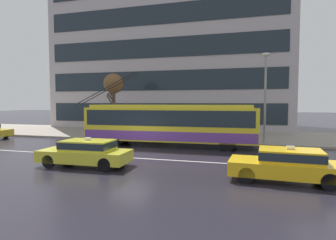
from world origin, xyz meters
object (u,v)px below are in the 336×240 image
(bus_shelter, at_px, (155,116))
(pedestrian_approaching_curb, at_px, (174,118))
(taxi_oncoming_far, at_px, (287,164))
(street_tree_bare, at_px, (114,85))
(street_lamp, at_px, (265,90))
(taxi_oncoming_near, at_px, (86,152))
(trolleybus, at_px, (170,123))
(pedestrian_at_shelter, at_px, (203,125))

(bus_shelter, height_order, pedestrian_approaching_curb, bus_shelter)
(taxi_oncoming_far, distance_m, street_tree_bare, 18.79)
(street_lamp, bearing_deg, street_tree_bare, 170.47)
(taxi_oncoming_near, height_order, pedestrian_approaching_curb, pedestrian_approaching_curb)
(taxi_oncoming_far, relative_size, bus_shelter, 1.20)
(street_lamp, bearing_deg, trolleybus, -157.30)
(trolleybus, distance_m, taxi_oncoming_near, 7.58)
(street_lamp, height_order, street_tree_bare, street_lamp)
(taxi_oncoming_far, xyz_separation_m, pedestrian_at_shelter, (-5.16, 11.76, 0.44))
(taxi_oncoming_far, height_order, street_tree_bare, street_tree_bare)
(taxi_oncoming_near, xyz_separation_m, street_lamp, (8.57, 9.91, 3.29))
(bus_shelter, bearing_deg, street_tree_bare, 160.21)
(trolleybus, xyz_separation_m, street_lamp, (6.43, 2.69, 2.40))
(pedestrian_approaching_curb, distance_m, street_lamp, 7.88)
(street_tree_bare, bearing_deg, pedestrian_approaching_curb, -3.82)
(trolleybus, height_order, street_tree_bare, street_tree_bare)
(taxi_oncoming_far, height_order, pedestrian_approaching_curb, pedestrian_approaching_curb)
(pedestrian_at_shelter, bearing_deg, taxi_oncoming_far, -66.30)
(bus_shelter, distance_m, street_tree_bare, 5.63)
(trolleybus, distance_m, pedestrian_approaching_curb, 4.60)
(taxi_oncoming_near, bearing_deg, pedestrian_approaching_curb, 83.85)
(bus_shelter, distance_m, pedestrian_at_shelter, 4.07)
(pedestrian_approaching_curb, bearing_deg, trolleybus, -78.99)
(pedestrian_approaching_curb, height_order, street_lamp, street_lamp)
(taxi_oncoming_near, bearing_deg, bus_shelter, 90.06)
(pedestrian_approaching_curb, bearing_deg, taxi_oncoming_far, -57.09)
(taxi_oncoming_near, xyz_separation_m, pedestrian_approaching_curb, (1.26, 11.74, 1.00))
(street_lamp, bearing_deg, taxi_oncoming_near, -130.87)
(taxi_oncoming_far, bearing_deg, pedestrian_approaching_curb, 122.91)
(trolleybus, relative_size, taxi_oncoming_near, 3.00)
(taxi_oncoming_near, relative_size, taxi_oncoming_far, 1.02)
(bus_shelter, height_order, street_lamp, street_lamp)
(bus_shelter, relative_size, pedestrian_at_shelter, 2.12)
(bus_shelter, xyz_separation_m, street_lamp, (8.58, -0.54, 2.02))
(pedestrian_approaching_curb, bearing_deg, bus_shelter, -134.83)
(trolleybus, xyz_separation_m, taxi_oncoming_far, (6.82, -7.39, -0.90))
(pedestrian_at_shelter, bearing_deg, trolleybus, -110.79)
(bus_shelter, distance_m, pedestrian_approaching_curb, 1.83)
(pedestrian_approaching_curb, bearing_deg, street_tree_bare, 176.18)
(taxi_oncoming_near, distance_m, pedestrian_at_shelter, 12.21)
(taxi_oncoming_far, height_order, pedestrian_at_shelter, pedestrian_at_shelter)
(taxi_oncoming_near, distance_m, pedestrian_approaching_curb, 11.85)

